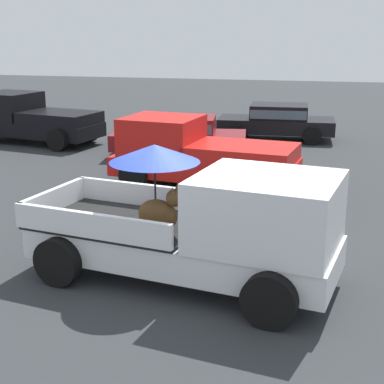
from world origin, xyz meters
name	(u,v)px	position (x,y,z in m)	size (l,w,h in m)	color
ground_plane	(182,279)	(0.00, 0.00, 0.00)	(80.00, 80.00, 0.00)	#2D3033
pickup_truck_main	(208,227)	(0.45, -0.08, 0.99)	(5.28, 2.90, 2.27)	black
pickup_truck_red	(197,154)	(-1.11, 5.75, 0.87)	(4.99, 2.65, 1.80)	black
pickup_truck_far	(32,119)	(-8.41, 10.29, 0.87)	(5.04, 2.83, 1.80)	black
parked_sedan_near	(277,120)	(0.27, 13.05, 0.74)	(4.39, 2.16, 1.33)	black
parked_sedan_far	(180,135)	(-2.47, 9.14, 0.74)	(4.50, 2.43, 1.33)	black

